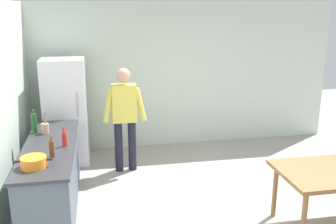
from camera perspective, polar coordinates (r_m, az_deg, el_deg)
ground_plane at (r=4.98m, az=7.01°, el=-16.31°), size 14.00×14.00×0.00m
wall_back at (r=7.25m, az=0.20°, el=5.46°), size 6.40×0.12×2.70m
kitchen_counter at (r=5.32m, az=-16.96°, el=-9.21°), size 0.64×2.20×0.90m
refrigerator at (r=6.66m, az=-15.05°, el=0.05°), size 0.70×0.67×1.80m
person at (r=6.10m, az=-6.53°, el=-0.16°), size 0.70×0.22×1.70m
cooking_pot at (r=4.48m, az=-19.46°, el=-7.08°), size 0.40×0.28×0.12m
utensil_jar at (r=5.60m, az=-17.93°, el=-2.26°), size 0.11×0.11×0.32m
bottle_wine_green at (r=5.64m, az=-19.40°, el=-1.55°), size 0.08×0.08×0.34m
bottle_sauce_red at (r=5.01m, az=-15.24°, el=-3.91°), size 0.06×0.06×0.24m
bottle_beer_brown at (r=4.69m, az=-17.01°, el=-5.27°), size 0.06×0.06×0.26m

